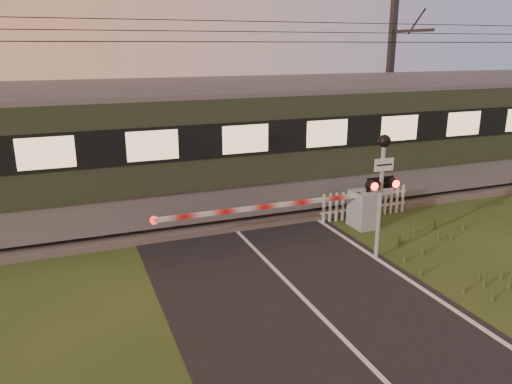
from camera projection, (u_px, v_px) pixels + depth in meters
name	position (u px, v px, depth m)	size (l,w,h in m)	color
ground	(312.00, 308.00, 10.69)	(160.00, 160.00, 0.00)	#293D17
road	(317.00, 312.00, 10.49)	(6.00, 140.00, 0.03)	black
track_bed	(220.00, 213.00, 16.48)	(140.00, 3.40, 0.39)	#47423D
overhead_wires	(217.00, 34.00, 14.87)	(120.00, 0.62, 0.62)	black
boom_gate	(351.00, 209.00, 15.13)	(7.47, 0.86, 1.15)	gray
crossing_signal	(382.00, 175.00, 12.53)	(0.84, 0.35, 3.29)	gray
picket_fence	(364.00, 203.00, 16.17)	(3.23, 0.08, 0.94)	silver
catenary_mast	(390.00, 85.00, 20.18)	(0.23, 2.47, 7.40)	#2D2D30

